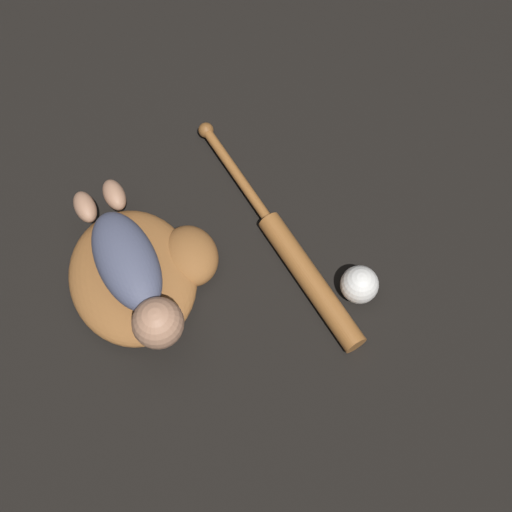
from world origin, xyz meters
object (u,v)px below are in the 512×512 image
at_px(baseball_bat, 295,258).
at_px(baseball_glove, 143,271).
at_px(baseball, 359,285).
at_px(baby_figure, 132,271).

bearing_deg(baseball_bat, baseball_glove, -87.16).
height_order(baseball_bat, baseball, baseball).
distance_m(baseball_bat, baseball, 0.14).
xyz_separation_m(baseball_glove, baseball_bat, (-0.02, 0.31, -0.01)).
xyz_separation_m(baby_figure, baseball, (0.03, 0.44, -0.07)).
distance_m(baseball_glove, baseball_bat, 0.31).
bearing_deg(baby_figure, baseball_bat, 98.62).
bearing_deg(baby_figure, baseball_glove, 165.95).
relative_size(baseball_glove, baseball_bat, 0.66).
bearing_deg(baseball_glove, baseball, 82.27).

